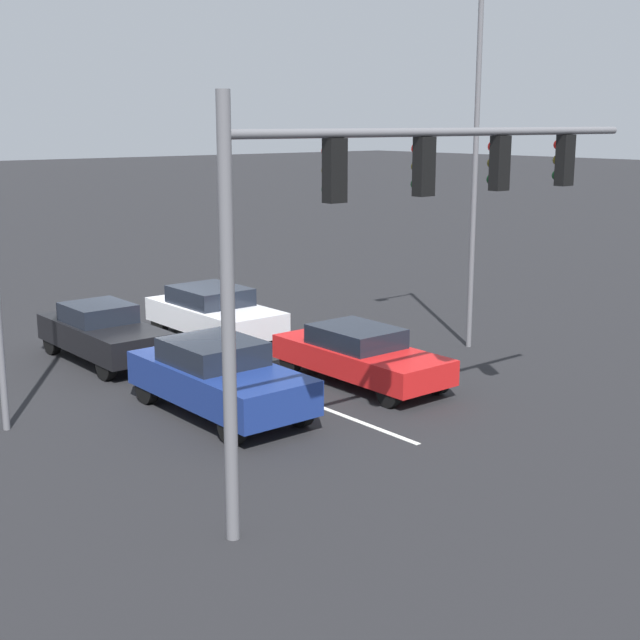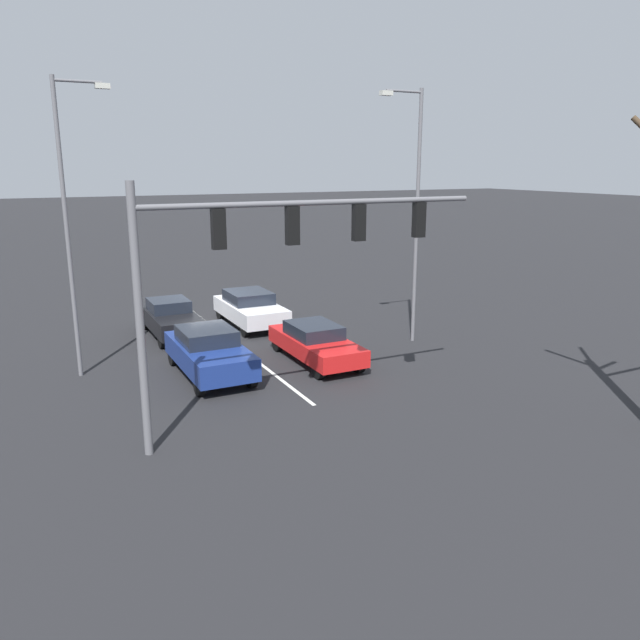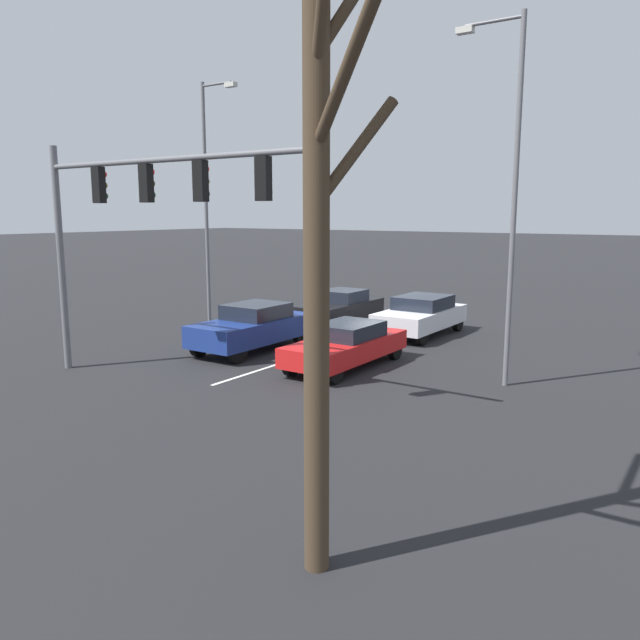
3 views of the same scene
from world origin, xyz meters
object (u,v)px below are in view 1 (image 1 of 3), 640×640
(car_black_midlane_second, at_px, (103,332))
(car_silver_leftlane_second, at_px, (214,312))
(car_navy_midlane_front, at_px, (219,377))
(car_red_leftlane_front, at_px, (360,354))
(street_lamp_left_shoulder, at_px, (472,148))
(traffic_signal_gantry, at_px, (394,203))

(car_black_midlane_second, xyz_separation_m, car_silver_leftlane_second, (-3.48, -0.20, 0.02))
(car_navy_midlane_front, distance_m, car_silver_leftlane_second, 6.63)
(car_navy_midlane_front, height_order, car_black_midlane_second, car_navy_midlane_front)
(car_navy_midlane_front, distance_m, car_black_midlane_second, 5.43)
(car_red_leftlane_front, height_order, street_lamp_left_shoulder, street_lamp_left_shoulder)
(car_red_leftlane_front, bearing_deg, street_lamp_left_shoulder, -171.48)
(street_lamp_left_shoulder, bearing_deg, car_silver_leftlane_second, -47.25)
(street_lamp_left_shoulder, bearing_deg, car_red_leftlane_front, 8.52)
(car_black_midlane_second, distance_m, street_lamp_left_shoulder, 10.63)
(car_red_leftlane_front, distance_m, street_lamp_left_shoulder, 6.47)
(car_red_leftlane_front, xyz_separation_m, traffic_signal_gantry, (3.60, 4.78, 4.07))
(car_black_midlane_second, bearing_deg, traffic_signal_gantry, 91.04)
(car_black_midlane_second, relative_size, street_lamp_left_shoulder, 0.46)
(car_black_midlane_second, xyz_separation_m, street_lamp_left_shoulder, (-8.23, 4.93, 4.58))
(car_red_leftlane_front, xyz_separation_m, car_navy_midlane_front, (3.81, -0.17, 0.12))
(street_lamp_left_shoulder, bearing_deg, car_black_midlane_second, -30.93)
(car_black_midlane_second, height_order, car_silver_leftlane_second, same)
(car_black_midlane_second, bearing_deg, car_silver_leftlane_second, -176.67)
(car_silver_leftlane_second, relative_size, street_lamp_left_shoulder, 0.47)
(car_silver_leftlane_second, bearing_deg, car_navy_midlane_front, 58.11)
(car_red_leftlane_front, height_order, car_navy_midlane_front, car_navy_midlane_front)
(street_lamp_left_shoulder, bearing_deg, traffic_signal_gantry, 34.08)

